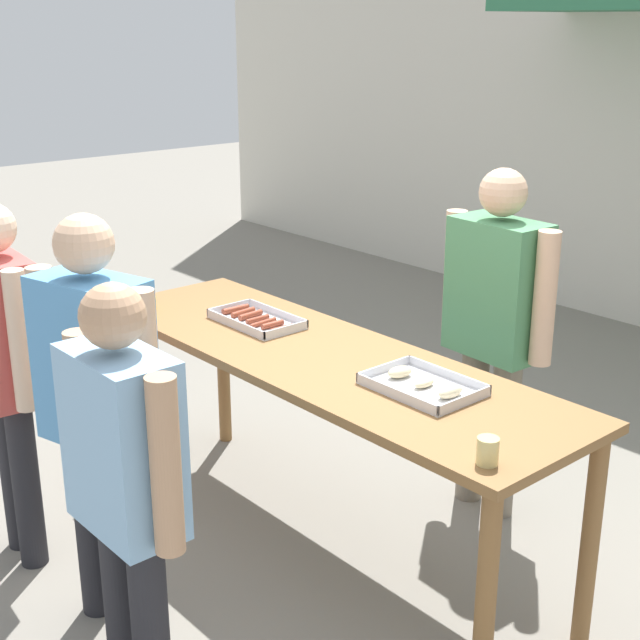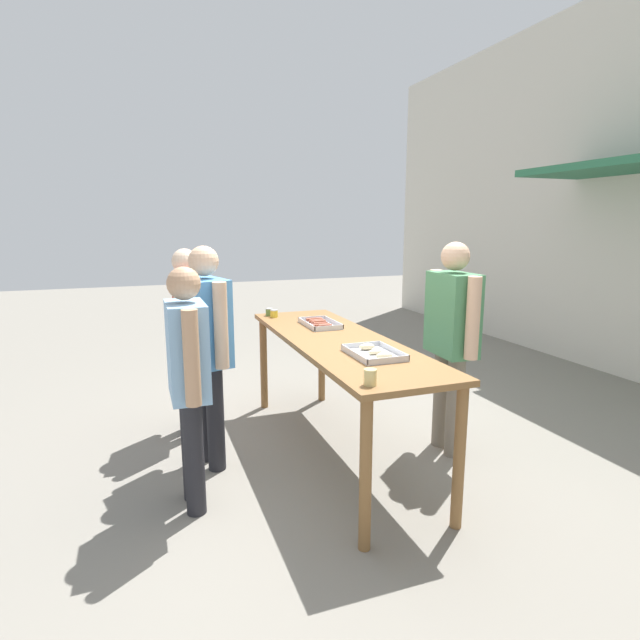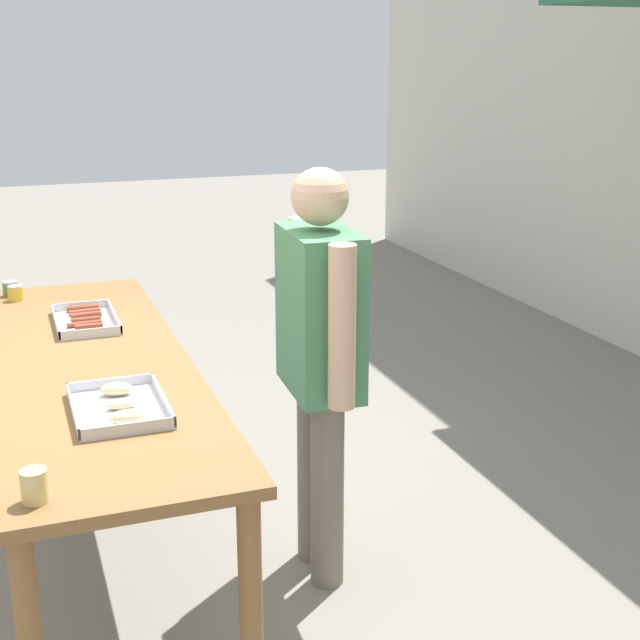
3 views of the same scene
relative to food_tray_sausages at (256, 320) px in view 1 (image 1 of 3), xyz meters
name	(u,v)px [view 1 (image 1 of 3)]	position (x,y,z in m)	size (l,w,h in m)	color
ground_plane	(320,544)	(0.51, -0.04, -0.96)	(24.00, 24.00, 0.00)	gray
serving_table	(320,377)	(0.51, -0.04, -0.13)	(2.49, 0.74, 0.94)	brown
food_tray_sausages	(256,320)	(0.00, 0.00, 0.00)	(0.45, 0.26, 0.04)	silver
food_tray_buns	(423,385)	(1.07, 0.00, 0.00)	(0.43, 0.30, 0.06)	silver
condiment_jar_mustard	(135,299)	(-0.60, -0.30, 0.02)	(0.07, 0.07, 0.07)	#567A38
condiment_jar_ketchup	(149,303)	(-0.51, -0.28, 0.02)	(0.07, 0.07, 0.07)	gold
beer_cup	(488,451)	(1.61, -0.29, 0.03)	(0.07, 0.07, 0.09)	#DBC67A
person_server_behind_table	(495,316)	(0.77, 0.81, 0.04)	(0.65, 0.27, 1.68)	#756B5B
person_customer_holding_hotdog	(5,355)	(-0.31, -1.08, 0.00)	(0.57, 0.25, 1.61)	#232328
person_customer_with_cup	(125,477)	(0.90, -1.20, -0.03)	(0.60, 0.23, 1.56)	#232328
person_customer_waiting_in_line	(97,393)	(0.36, -1.01, 0.03)	(0.61, 0.34, 1.66)	#232328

